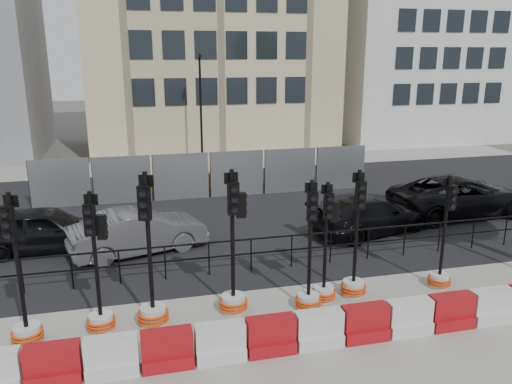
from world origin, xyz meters
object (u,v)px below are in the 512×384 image
object	(u,v)px
traffic_signal_h	(441,265)
car_a	(45,229)
traffic_signal_a	(24,314)
traffic_signal_d	(234,280)
car_c	(370,215)

from	to	relation	value
traffic_signal_h	car_a	distance (m)	11.72
traffic_signal_a	traffic_signal_d	size ratio (longest dim) A/B	0.96
traffic_signal_d	car_c	distance (m)	7.10
car_a	traffic_signal_h	bearing A→B (deg)	-113.37
traffic_signal_a	traffic_signal_d	xyz separation A→B (m)	(4.56, 0.30, 0.14)
car_c	car_a	bearing A→B (deg)	69.54
car_a	car_c	world-z (taller)	car_a
traffic_signal_d	traffic_signal_h	world-z (taller)	traffic_signal_d
traffic_signal_h	car_c	xyz separation A→B (m)	(0.10, 4.31, 0.02)
traffic_signal_d	traffic_signal_h	bearing A→B (deg)	-2.67
car_c	traffic_signal_a	bearing A→B (deg)	98.55
traffic_signal_a	traffic_signal_d	bearing A→B (deg)	22.52
traffic_signal_a	car_a	xyz separation A→B (m)	(-0.40, 5.48, 0.02)
traffic_signal_h	traffic_signal_d	bearing A→B (deg)	171.92
traffic_signal_a	traffic_signal_h	bearing A→B (deg)	20.43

